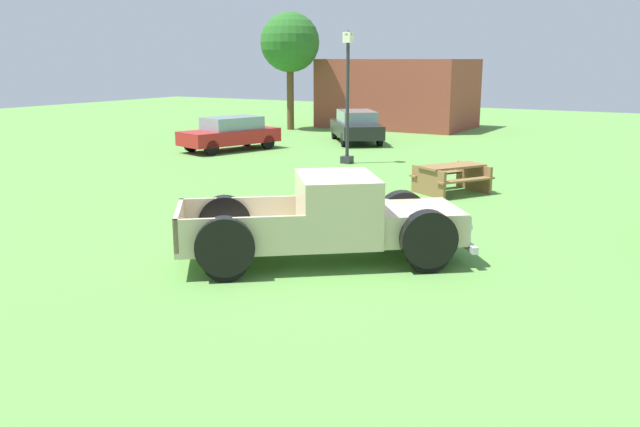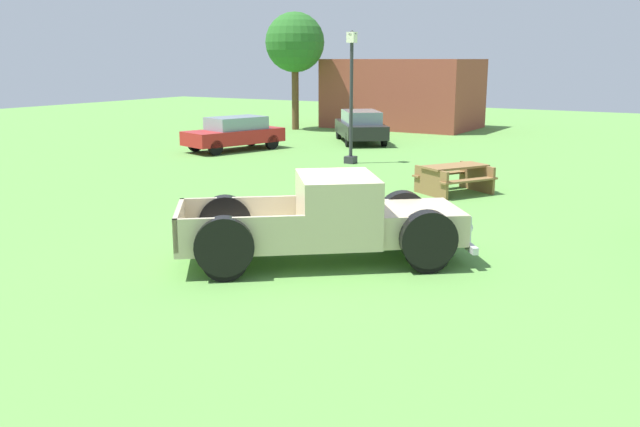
% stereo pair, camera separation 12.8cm
% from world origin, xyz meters
% --- Properties ---
extents(ground_plane, '(80.00, 80.00, 0.00)m').
position_xyz_m(ground_plane, '(0.00, 0.00, 0.00)').
color(ground_plane, '#5B9342').
extents(pickup_truck_foreground, '(5.21, 4.66, 1.59)m').
position_xyz_m(pickup_truck_foreground, '(0.48, -0.08, 0.76)').
color(pickup_truck_foreground, '#C6B793').
rests_on(pickup_truck_foreground, ground_plane).
extents(sedan_distant_a, '(2.74, 4.34, 1.35)m').
position_xyz_m(sedan_distant_a, '(-10.68, 10.98, 0.71)').
color(sedan_distant_a, '#B21E1E').
rests_on(sedan_distant_a, ground_plane).
extents(sedan_distant_b, '(3.94, 4.40, 1.41)m').
position_xyz_m(sedan_distant_b, '(-7.50, 15.88, 0.74)').
color(sedan_distant_b, black).
rests_on(sedan_distant_b, ground_plane).
extents(lamp_post_near, '(0.36, 0.36, 4.59)m').
position_xyz_m(lamp_post_near, '(-4.99, 10.36, 2.40)').
color(lamp_post_near, '#2D2D33').
rests_on(lamp_post_near, ground_plane).
extents(picnic_table, '(2.19, 2.30, 0.78)m').
position_xyz_m(picnic_table, '(0.05, 7.06, 0.49)').
color(picnic_table, olive).
rests_on(picnic_table, ground_plane).
extents(oak_tree_east, '(3.03, 3.03, 5.97)m').
position_xyz_m(oak_tree_east, '(-13.08, 19.14, 4.41)').
color(oak_tree_east, brown).
rests_on(oak_tree_east, ground_plane).
extents(brick_pavilion, '(7.66, 4.86, 3.61)m').
position_xyz_m(brick_pavilion, '(-8.76, 23.09, 1.81)').
color(brick_pavilion, brown).
rests_on(brick_pavilion, ground_plane).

